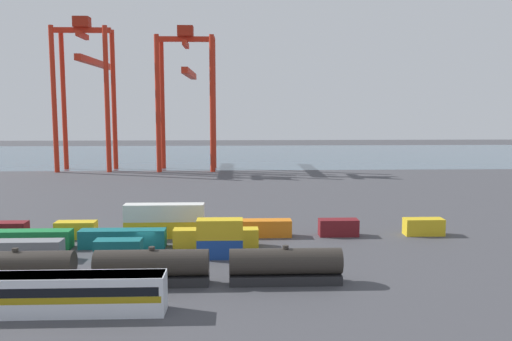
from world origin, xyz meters
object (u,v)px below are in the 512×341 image
object	(u,v)px
shipping_container_1	(15,250)
shipping_container_15	(424,227)
gantry_crane_west	(87,78)
freight_tank_row	(152,267)
gantry_crane_central	(187,85)
shipping_container_14	(338,227)
shipping_container_6	(28,239)

from	to	relation	value
shipping_container_1	shipping_container_15	bearing A→B (deg)	10.99
gantry_crane_west	shipping_container_15	bearing A→B (deg)	-50.11
freight_tank_row	gantry_crane_central	world-z (taller)	gantry_crane_central
shipping_container_1	shipping_container_14	world-z (taller)	same
shipping_container_14	shipping_container_15	distance (m)	13.41
freight_tank_row	gantry_crane_central	bearing A→B (deg)	93.07
shipping_container_6	gantry_crane_central	bearing A→B (deg)	81.80
shipping_container_6	gantry_crane_central	distance (m)	100.82
shipping_container_1	gantry_crane_central	size ratio (longest dim) A/B	0.27
shipping_container_1	shipping_container_14	size ratio (longest dim) A/B	2.00
freight_tank_row	shipping_container_14	distance (m)	33.37
shipping_container_1	shipping_container_15	distance (m)	59.15
gantry_crane_west	gantry_crane_central	distance (m)	31.80
freight_tank_row	shipping_container_1	size ratio (longest dim) A/B	3.51
freight_tank_row	gantry_crane_central	xyz separation A→B (m)	(-6.04, 112.59, 25.05)
shipping_container_6	shipping_container_1	bearing A→B (deg)	-84.45
shipping_container_6	shipping_container_15	bearing A→B (deg)	5.50
shipping_container_15	gantry_crane_central	world-z (taller)	gantry_crane_central
freight_tank_row	shipping_container_15	bearing A→B (deg)	29.38
shipping_container_14	gantry_crane_west	distance (m)	114.51
freight_tank_row	gantry_crane_west	distance (m)	122.40
shipping_container_14	gantry_crane_west	world-z (taller)	gantry_crane_west
shipping_container_14	gantry_crane_central	size ratio (longest dim) A/B	0.13
shipping_container_1	gantry_crane_central	bearing A→B (deg)	82.55
shipping_container_15	gantry_crane_central	size ratio (longest dim) A/B	0.13
shipping_container_15	gantry_crane_west	world-z (taller)	gantry_crane_west
gantry_crane_west	gantry_crane_central	bearing A→B (deg)	-1.18
shipping_container_15	gantry_crane_west	bearing A→B (deg)	129.89
shipping_container_6	gantry_crane_central	size ratio (longest dim) A/B	0.27
gantry_crane_central	shipping_container_6	bearing A→B (deg)	-98.20
shipping_container_1	shipping_container_6	world-z (taller)	same
shipping_container_1	freight_tank_row	bearing A→B (deg)	-28.44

